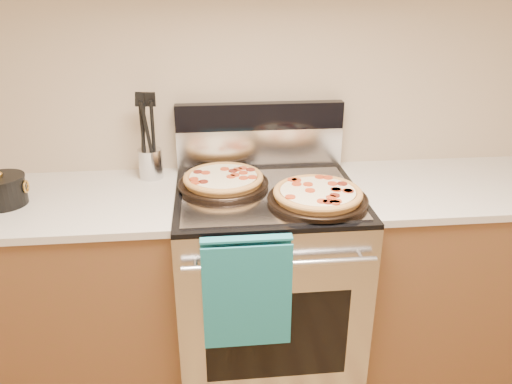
{
  "coord_description": "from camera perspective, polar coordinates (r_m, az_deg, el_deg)",
  "views": [
    {
      "loc": [
        -0.24,
        -0.23,
        1.74
      ],
      "look_at": [
        -0.06,
        1.55,
        0.96
      ],
      "focal_mm": 35.0,
      "sensor_mm": 36.0,
      "label": 1
    }
  ],
  "objects": [
    {
      "name": "dish_towel",
      "position": [
        1.83,
        -1.05,
        -11.16
      ],
      "size": [
        0.32,
        0.05,
        0.42
      ],
      "primitive_type": null,
      "color": "#176A77",
      "rests_on": "oven_handle"
    },
    {
      "name": "foil_sheet",
      "position": [
        2.03,
        1.46,
        -0.24
      ],
      "size": [
        0.7,
        0.55,
        0.01
      ],
      "primitive_type": "cube",
      "color": "gray",
      "rests_on": "cooktop"
    },
    {
      "name": "countertop_right",
      "position": [
        2.37,
        22.9,
        0.6
      ],
      "size": [
        1.02,
        0.64,
        0.03
      ],
      "primitive_type": "cube",
      "color": "beige",
      "rests_on": "cabinet_right"
    },
    {
      "name": "utensil_crock",
      "position": [
        2.26,
        -11.96,
        3.21
      ],
      "size": [
        0.12,
        0.12,
        0.13
      ],
      "primitive_type": "cylinder",
      "rotation": [
        0.0,
        0.0,
        0.17
      ],
      "color": "silver",
      "rests_on": "countertop_left"
    },
    {
      "name": "backsplash_upper",
      "position": [
        2.28,
        0.44,
        8.68
      ],
      "size": [
        0.76,
        0.06,
        0.12
      ],
      "primitive_type": "cube",
      "color": "black",
      "rests_on": "backsplash_lower"
    },
    {
      "name": "countertop_left",
      "position": [
        2.18,
        -22.37,
        -1.2
      ],
      "size": [
        1.02,
        0.64,
        0.03
      ],
      "primitive_type": "cube",
      "color": "beige",
      "rests_on": "cabinet_left"
    },
    {
      "name": "oven_handle",
      "position": [
        1.79,
        2.81,
        -8.28
      ],
      "size": [
        0.7,
        0.03,
        0.03
      ],
      "primitive_type": "cylinder",
      "rotation": [
        0.0,
        1.57,
        0.0
      ],
      "color": "silver",
      "rests_on": "range_body"
    },
    {
      "name": "cooktop",
      "position": [
        2.07,
        1.35,
        -0.24
      ],
      "size": [
        0.76,
        0.68,
        0.02
      ],
      "primitive_type": "cube",
      "color": "black",
      "rests_on": "range_body"
    },
    {
      "name": "range_body",
      "position": [
        2.29,
        1.24,
        -10.85
      ],
      "size": [
        0.76,
        0.68,
        0.9
      ],
      "primitive_type": "cube",
      "color": "#B7B7BC",
      "rests_on": "ground"
    },
    {
      "name": "oven_window",
      "position": [
        2.02,
        2.44,
        -16.16
      ],
      "size": [
        0.56,
        0.01,
        0.4
      ],
      "primitive_type": "cube",
      "color": "black",
      "rests_on": "range_body"
    },
    {
      "name": "wall_back",
      "position": [
        2.27,
        0.34,
        13.57
      ],
      "size": [
        4.0,
        0.0,
        4.0
      ],
      "primitive_type": "plane",
      "rotation": [
        1.57,
        0.0,
        0.0
      ],
      "color": "#C9B091",
      "rests_on": "ground"
    },
    {
      "name": "pepperoni_pizza_back",
      "position": [
        2.1,
        -3.76,
        1.35
      ],
      "size": [
        0.38,
        0.38,
        0.05
      ],
      "primitive_type": null,
      "rotation": [
        0.0,
        0.0,
        -0.01
      ],
      "color": "#A56532",
      "rests_on": "foil_sheet"
    },
    {
      "name": "backsplash_lower",
      "position": [
        2.32,
        0.43,
        5.09
      ],
      "size": [
        0.76,
        0.06,
        0.18
      ],
      "primitive_type": "cube",
      "color": "silver",
      "rests_on": "cooktop"
    },
    {
      "name": "pepperoni_pizza_front",
      "position": [
        1.96,
        7.05,
        -0.41
      ],
      "size": [
        0.43,
        0.43,
        0.05
      ],
      "primitive_type": null,
      "rotation": [
        0.0,
        0.0,
        -0.12
      ],
      "color": "#A56532",
      "rests_on": "foil_sheet"
    },
    {
      "name": "cabinet_right",
      "position": [
        2.56,
        21.32,
        -8.81
      ],
      "size": [
        1.0,
        0.62,
        0.88
      ],
      "primitive_type": "cube",
      "color": "brown",
      "rests_on": "ground"
    },
    {
      "name": "saucepan",
      "position": [
        2.19,
        -26.98,
        0.02
      ],
      "size": [
        0.18,
        0.18,
        0.11
      ],
      "primitive_type": "cylinder",
      "rotation": [
        0.0,
        0.0,
        -0.02
      ],
      "color": "black",
      "rests_on": "countertop_left"
    },
    {
      "name": "cabinet_left",
      "position": [
        2.39,
        -20.7,
        -11.17
      ],
      "size": [
        1.0,
        0.62,
        0.88
      ],
      "primitive_type": "cube",
      "color": "brown",
      "rests_on": "ground"
    }
  ]
}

